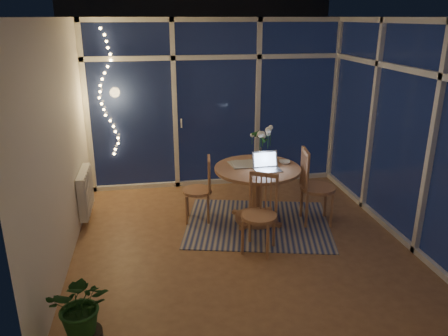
{
  "coord_description": "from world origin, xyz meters",
  "views": [
    {
      "loc": [
        -1.02,
        -4.71,
        2.6
      ],
      "look_at": [
        -0.17,
        0.25,
        0.85
      ],
      "focal_mm": 35.0,
      "sensor_mm": 36.0,
      "label": 1
    }
  ],
  "objects_px": {
    "laptop": "(268,162)",
    "flower_vase": "(261,154)",
    "dining_table": "(257,195)",
    "potted_plant": "(82,309)",
    "chair_front": "(259,214)",
    "chair_right": "(318,186)",
    "chair_left": "(197,189)"
  },
  "relations": [
    {
      "from": "dining_table",
      "to": "potted_plant",
      "type": "xyz_separation_m",
      "value": [
        -1.95,
        -2.09,
        -0.0
      ]
    },
    {
      "from": "chair_left",
      "to": "potted_plant",
      "type": "xyz_separation_m",
      "value": [
        -1.18,
        -2.26,
        -0.07
      ]
    },
    {
      "from": "dining_table",
      "to": "flower_vase",
      "type": "bearing_deg",
      "value": 66.78
    },
    {
      "from": "dining_table",
      "to": "chair_left",
      "type": "xyz_separation_m",
      "value": [
        -0.77,
        0.17,
        0.06
      ]
    },
    {
      "from": "dining_table",
      "to": "laptop",
      "type": "relative_size",
      "value": 3.39
    },
    {
      "from": "chair_front",
      "to": "potted_plant",
      "type": "distance_m",
      "value": 2.22
    },
    {
      "from": "flower_vase",
      "to": "potted_plant",
      "type": "bearing_deg",
      "value": -131.38
    },
    {
      "from": "flower_vase",
      "to": "potted_plant",
      "type": "xyz_separation_m",
      "value": [
        -2.06,
        -2.33,
        -0.49
      ]
    },
    {
      "from": "dining_table",
      "to": "flower_vase",
      "type": "xyz_separation_m",
      "value": [
        0.1,
        0.24,
        0.49
      ]
    },
    {
      "from": "dining_table",
      "to": "potted_plant",
      "type": "distance_m",
      "value": 2.86
    },
    {
      "from": "chair_front",
      "to": "potted_plant",
      "type": "bearing_deg",
      "value": -113.77
    },
    {
      "from": "dining_table",
      "to": "laptop",
      "type": "bearing_deg",
      "value": -55.68
    },
    {
      "from": "dining_table",
      "to": "chair_front",
      "type": "height_order",
      "value": "chair_front"
    },
    {
      "from": "flower_vase",
      "to": "chair_front",
      "type": "bearing_deg",
      "value": -104.77
    },
    {
      "from": "chair_right",
      "to": "flower_vase",
      "type": "distance_m",
      "value": 0.86
    },
    {
      "from": "chair_front",
      "to": "flower_vase",
      "type": "relative_size",
      "value": 4.44
    },
    {
      "from": "chair_front",
      "to": "laptop",
      "type": "relative_size",
      "value": 2.83
    },
    {
      "from": "flower_vase",
      "to": "potted_plant",
      "type": "distance_m",
      "value": 3.15
    },
    {
      "from": "chair_right",
      "to": "potted_plant",
      "type": "xyz_separation_m",
      "value": [
        -2.72,
        -1.92,
        -0.14
      ]
    },
    {
      "from": "potted_plant",
      "to": "dining_table",
      "type": "bearing_deg",
      "value": 46.98
    },
    {
      "from": "chair_front",
      "to": "flower_vase",
      "type": "height_order",
      "value": "flower_vase"
    },
    {
      "from": "chair_right",
      "to": "laptop",
      "type": "height_order",
      "value": "chair_right"
    },
    {
      "from": "dining_table",
      "to": "chair_front",
      "type": "distance_m",
      "value": 0.79
    },
    {
      "from": "chair_right",
      "to": "potted_plant",
      "type": "distance_m",
      "value": 3.33
    },
    {
      "from": "dining_table",
      "to": "laptop",
      "type": "height_order",
      "value": "laptop"
    },
    {
      "from": "flower_vase",
      "to": "chair_left",
      "type": "bearing_deg",
      "value": -175.02
    },
    {
      "from": "dining_table",
      "to": "chair_right",
      "type": "distance_m",
      "value": 0.8
    },
    {
      "from": "chair_front",
      "to": "chair_right",
      "type": "bearing_deg",
      "value": 62.45
    },
    {
      "from": "laptop",
      "to": "flower_vase",
      "type": "xyz_separation_m",
      "value": [
        0.01,
        0.38,
        -0.02
      ]
    },
    {
      "from": "laptop",
      "to": "flower_vase",
      "type": "height_order",
      "value": "laptop"
    },
    {
      "from": "laptop",
      "to": "chair_left",
      "type": "bearing_deg",
      "value": 156.47
    },
    {
      "from": "chair_left",
      "to": "chair_right",
      "type": "height_order",
      "value": "chair_right"
    }
  ]
}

